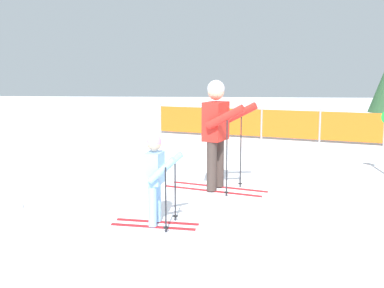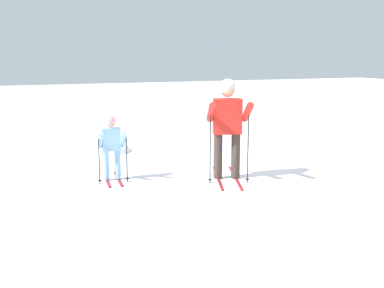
# 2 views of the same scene
# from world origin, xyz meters

# --- Properties ---
(ground_plane) EXTENTS (60.00, 60.00, 0.00)m
(ground_plane) POSITION_xyz_m (0.00, 0.00, 0.00)
(ground_plane) COLOR white
(skier_adult) EXTENTS (1.75, 1.04, 1.83)m
(skier_adult) POSITION_xyz_m (0.31, -0.18, 1.10)
(skier_adult) COLOR maroon
(skier_adult) RESTS_ON ground_plane
(skier_child) EXTENTS (1.13, 0.55, 1.18)m
(skier_child) POSITION_xyz_m (-0.40, -2.15, 0.69)
(skier_child) COLOR maroon
(skier_child) RESTS_ON ground_plane
(safety_fence) EXTENTS (11.16, 4.00, 0.95)m
(safety_fence) POSITION_xyz_m (3.78, 5.27, 0.47)
(safety_fence) COLOR gray
(safety_fence) RESTS_ON ground_plane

